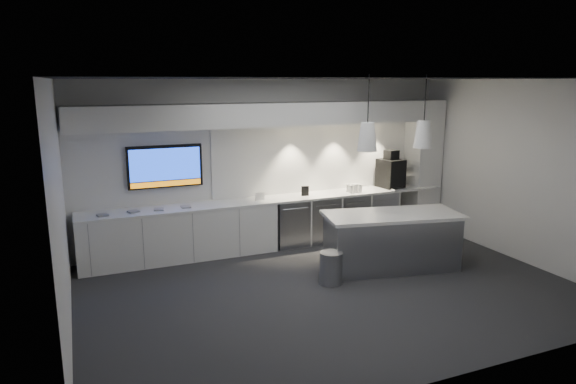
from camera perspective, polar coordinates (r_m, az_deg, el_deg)
name	(u,v)px	position (r m, az deg, el deg)	size (l,w,h in m)	color
floor	(331,289)	(7.63, 4.84, -10.70)	(7.00, 7.00, 0.00)	#2C2C2F
ceiling	(335,79)	(7.03, 5.29, 12.44)	(7.00, 7.00, 0.00)	black
wall_back	(270,163)	(9.43, -2.06, 3.28)	(7.00, 7.00, 0.00)	white
wall_front	(455,238)	(5.18, 18.11, -4.90)	(7.00, 7.00, 0.00)	white
wall_left	(60,213)	(6.38, -23.99, -2.16)	(7.00, 7.00, 0.00)	white
wall_right	(521,172)	(9.32, 24.46, 2.08)	(7.00, 7.00, 0.00)	white
back_counter	(276,199)	(9.25, -1.32, -0.81)	(6.80, 0.65, 0.04)	white
left_base_cabinets	(180,234)	(8.89, -11.88, -4.61)	(3.30, 0.63, 0.86)	white
fridge_unit_a	(289,222)	(9.45, 0.11, -3.36)	(0.60, 0.61, 0.85)	#909398
fridge_unit_b	(320,219)	(9.71, 3.54, -2.97)	(0.60, 0.61, 0.85)	#909398
fridge_unit_c	(349,215)	(9.99, 6.78, -2.58)	(0.60, 0.61, 0.85)	#909398
fridge_unit_d	(377,212)	(10.31, 9.83, -2.21)	(0.60, 0.61, 0.85)	#909398
backsplash	(328,156)	(9.89, 4.51, 3.96)	(4.60, 0.03, 1.30)	white
soffit	(275,114)	(9.05, -1.42, 8.64)	(6.90, 0.60, 0.40)	white
column	(422,165)	(10.76, 14.70, 2.93)	(0.55, 0.55, 2.60)	white
wall_tv	(165,166)	(8.88, -13.49, 2.78)	(1.25, 0.07, 0.72)	black
island	(391,241)	(8.43, 11.40, -5.32)	(2.29, 1.33, 0.91)	#909398
bin	(331,268)	(7.75, 4.80, -8.39)	(0.34, 0.34, 0.48)	#909398
coffee_machine	(391,172)	(10.34, 11.34, 2.19)	(0.47, 0.62, 0.74)	black
sign_black	(305,191)	(9.42, 1.91, 0.12)	(0.14, 0.02, 0.18)	black
sign_white	(260,196)	(9.08, -3.16, -0.49)	(0.18, 0.02, 0.14)	white
cup_cluster	(354,188)	(9.80, 7.35, 0.42)	(0.28, 0.18, 0.15)	white
tray_a	(103,215)	(8.55, -19.91, -2.43)	(0.16, 0.16, 0.03)	gray
tray_b	(133,211)	(8.63, -16.80, -2.08)	(0.16, 0.16, 0.03)	gray
tray_c	(159,209)	(8.65, -14.16, -1.88)	(0.16, 0.16, 0.03)	gray
tray_d	(186,207)	(8.73, -11.28, -1.61)	(0.16, 0.16, 0.03)	gray
pendant_left	(367,137)	(7.81, 8.80, 6.10)	(0.30, 0.30, 1.13)	white
pendant_right	(423,134)	(8.39, 14.81, 6.26)	(0.30, 0.30, 1.13)	white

